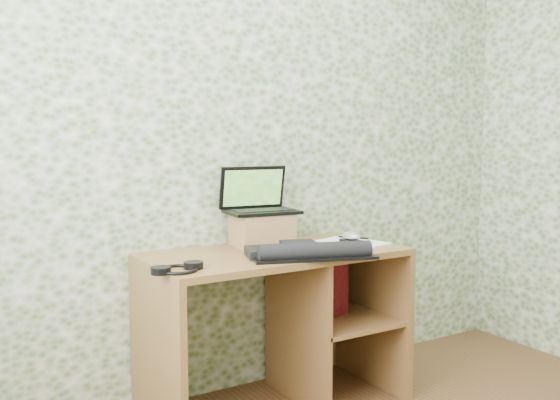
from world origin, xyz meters
TOP-DOWN VIEW (x-y plane):
  - wall_back at (0.00, 1.75)m, footprint 3.50×0.00m
  - desk at (0.08, 1.47)m, footprint 1.20×0.60m
  - riser at (0.01, 1.58)m, footprint 0.29×0.25m
  - laptop at (0.01, 1.62)m, footprint 0.36×0.27m
  - keyboard at (0.04, 1.24)m, footprint 0.55×0.43m
  - headphones at (-0.55, 1.27)m, footprint 0.23×0.19m
  - notepad at (0.41, 1.39)m, footprint 0.29×0.36m
  - mouse at (0.40, 1.37)m, footprint 0.08×0.12m
  - pen at (0.48, 1.46)m, footprint 0.10×0.13m
  - red_box at (0.30, 1.44)m, footprint 0.25×0.13m

SIDE VIEW (x-z plane):
  - desk at x=0.08m, z-range 0.11..0.86m
  - red_box at x=0.30m, z-range 0.39..0.68m
  - notepad at x=0.41m, z-range 0.75..0.76m
  - headphones at x=-0.55m, z-range 0.75..0.77m
  - pen at x=0.48m, z-range 0.76..0.77m
  - keyboard at x=0.04m, z-range 0.74..0.81m
  - mouse at x=0.40m, z-range 0.76..0.80m
  - riser at x=0.01m, z-range 0.75..0.91m
  - laptop at x=0.01m, z-range 0.85..1.07m
  - wall_back at x=0.00m, z-range -0.45..3.05m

